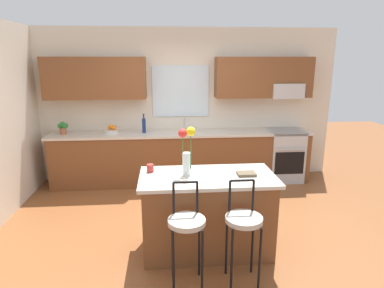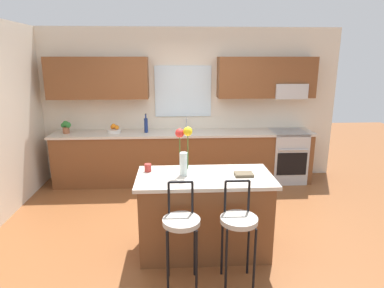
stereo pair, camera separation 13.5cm
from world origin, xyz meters
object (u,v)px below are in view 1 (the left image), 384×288
at_px(fruit_bowl_oranges, 112,130).
at_px(bar_stool_near, 187,226).
at_px(cookbook, 246,174).
at_px(flower_vase, 187,149).
at_px(kitchen_island, 207,213).
at_px(bottle_olive_oil, 144,125).
at_px(potted_plant_small, 63,127).
at_px(bar_stool_middle, 244,224).
at_px(mug_ceramic, 150,168).
at_px(oven_range, 284,155).

bearing_deg(fruit_bowl_oranges, bar_stool_near, -68.80).
bearing_deg(cookbook, flower_vase, 175.33).
distance_m(kitchen_island, bottle_olive_oil, 2.45).
height_order(cookbook, potted_plant_small, potted_plant_small).
height_order(bar_stool_middle, mug_ceramic, bar_stool_middle).
relative_size(bar_stool_near, mug_ceramic, 11.58).
relative_size(oven_range, flower_vase, 1.67).
distance_m(oven_range, mug_ceramic, 3.14).
xyz_separation_m(oven_range, fruit_bowl_oranges, (-3.07, 0.03, 0.51)).
distance_m(bar_stool_near, mug_ceramic, 0.91).
bearing_deg(bar_stool_middle, bottle_olive_oil, 111.13).
relative_size(flower_vase, potted_plant_small, 2.51).
xyz_separation_m(bar_stool_near, mug_ceramic, (-0.36, 0.77, 0.33)).
bearing_deg(bottle_olive_oil, kitchen_island, -69.91).
bearing_deg(potted_plant_small, oven_range, -0.35).
distance_m(bar_stool_near, bar_stool_middle, 0.55).
distance_m(kitchen_island, potted_plant_small, 3.18).
bearing_deg(cookbook, bar_stool_middle, -105.34).
bearing_deg(potted_plant_small, mug_ceramic, -53.14).
height_order(oven_range, flower_vase, flower_vase).
bearing_deg(bar_stool_middle, oven_range, 63.09).
height_order(bar_stool_middle, fruit_bowl_oranges, fruit_bowl_oranges).
relative_size(bar_stool_near, fruit_bowl_oranges, 4.34).
height_order(oven_range, potted_plant_small, potted_plant_small).
relative_size(kitchen_island, bar_stool_near, 1.45).
bearing_deg(kitchen_island, potted_plant_small, 134.31).
height_order(fruit_bowl_oranges, bottle_olive_oil, bottle_olive_oil).
bearing_deg(cookbook, oven_range, 60.46).
bearing_deg(potted_plant_small, cookbook, -40.87).
relative_size(oven_range, bottle_olive_oil, 2.78).
relative_size(kitchen_island, cookbook, 7.53).
bearing_deg(oven_range, potted_plant_small, 179.65).
relative_size(mug_ceramic, fruit_bowl_oranges, 0.37).
relative_size(oven_range, potted_plant_small, 4.19).
bearing_deg(bottle_olive_oil, mug_ceramic, -84.98).
distance_m(bar_stool_middle, fruit_bowl_oranges, 3.30).
distance_m(flower_vase, potted_plant_small, 2.95).
relative_size(kitchen_island, flower_vase, 2.74).
height_order(mug_ceramic, potted_plant_small, potted_plant_small).
bearing_deg(bottle_olive_oil, oven_range, -0.56).
distance_m(kitchen_island, fruit_bowl_oranges, 2.68).
xyz_separation_m(oven_range, kitchen_island, (-1.70, -2.21, 0.00)).
bearing_deg(mug_ceramic, potted_plant_small, 126.86).
relative_size(bar_stool_near, bar_stool_middle, 1.00).
bearing_deg(mug_ceramic, oven_range, 41.10).
height_order(oven_range, bar_stool_middle, bar_stool_middle).
xyz_separation_m(bar_stool_near, fruit_bowl_oranges, (-1.10, 2.83, 0.34)).
distance_m(kitchen_island, cookbook, 0.64).
bearing_deg(bar_stool_near, kitchen_island, 65.09).
xyz_separation_m(fruit_bowl_oranges, bottle_olive_oil, (0.56, -0.00, 0.08)).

